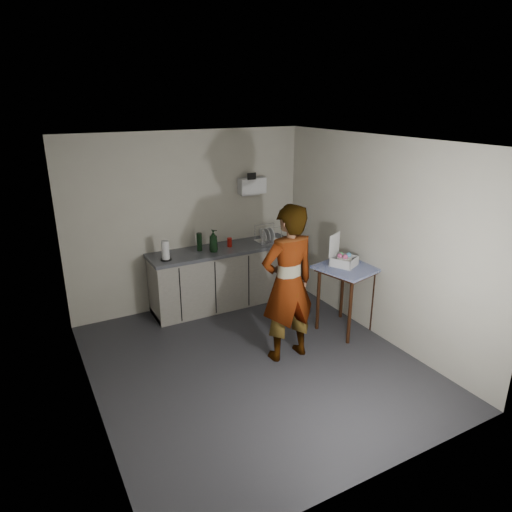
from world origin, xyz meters
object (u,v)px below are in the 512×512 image
kitchen_counter (224,278)px  soap_bottle (213,241)px  soda_can (230,242)px  bakery_box (343,259)px  standing_man (288,284)px  dish_rack (268,238)px  dark_bottle (199,242)px  side_table (348,275)px  paper_towel (166,251)px

kitchen_counter → soap_bottle: bearing=-155.6°
soda_can → bakery_box: 1.75m
kitchen_counter → standing_man: size_ratio=1.17×
standing_man → bakery_box: 1.06m
dish_rack → bakery_box: bearing=-76.7°
standing_man → dark_bottle: bearing=-78.0°
side_table → standing_man: size_ratio=0.48×
dark_bottle → paper_towel: size_ratio=0.97×
kitchen_counter → paper_towel: (-0.91, -0.10, 0.61)m
soda_can → dark_bottle: bearing=174.9°
bakery_box → dish_rack: bearing=76.3°
standing_man → bakery_box: standing_man is taller
dish_rack → standing_man: bearing=-112.4°
kitchen_counter → standing_man: 1.80m
soap_bottle → dark_bottle: (-0.16, 0.14, -0.03)m
soap_bottle → soda_can: soap_bottle is taller
paper_towel → dish_rack: (1.65, 0.06, -0.07)m
bakery_box → soda_can: bearing=96.2°
side_table → standing_man: (-1.06, -0.19, 0.15)m
soda_can → paper_towel: paper_towel is taller
kitchen_counter → paper_towel: size_ratio=8.25×
bakery_box → standing_man: bearing=167.9°
side_table → soap_bottle: size_ratio=2.83×
kitchen_counter → soap_bottle: soap_bottle is taller
standing_man → paper_towel: bearing=-60.1°
standing_man → soda_can: standing_man is taller
dark_bottle → dish_rack: dark_bottle is taller
paper_towel → dish_rack: paper_towel is taller
side_table → bakery_box: size_ratio=2.25×
soap_bottle → soda_can: 0.34m
side_table → paper_towel: (-2.01, 1.43, 0.23)m
soap_bottle → bakery_box: bakery_box is taller
side_table → standing_man: bearing=176.6°
side_table → bakery_box: (-0.03, 0.08, 0.21)m
standing_man → bakery_box: size_ratio=4.68×
dark_bottle → standing_man: bearing=-77.5°
soap_bottle → dish_rack: 0.93m
side_table → paper_towel: bearing=130.9°
kitchen_counter → soap_bottle: (-0.19, -0.09, 0.65)m
kitchen_counter → standing_man: standing_man is taller
paper_towel → kitchen_counter: bearing=6.5°
soda_can → dish_rack: 0.63m
soda_can → kitchen_counter: bearing=-172.7°
standing_man → dish_rack: size_ratio=5.17×
soap_bottle → dish_rack: size_ratio=0.88×
kitchen_counter → soap_bottle: 0.68m
kitchen_counter → standing_man: bearing=-88.6°
soap_bottle → kitchen_counter: bearing=24.4°
kitchen_counter → side_table: 1.92m
standing_man → soda_can: (0.07, 1.74, 0.02)m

